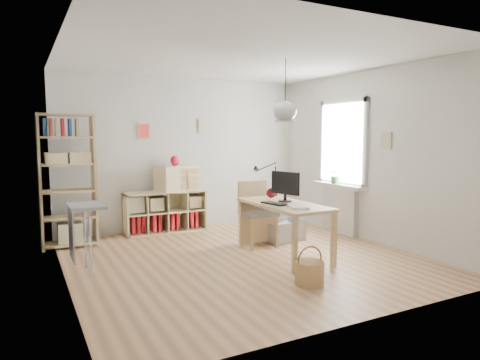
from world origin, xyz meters
name	(u,v)px	position (x,y,z in m)	size (l,w,h in m)	color
ground	(244,259)	(0.00, 0.00, 0.00)	(4.50, 4.50, 0.00)	tan
room_shell	(285,111)	(0.55, -0.15, 2.00)	(4.50, 4.50, 4.50)	silver
window_unit	(343,143)	(2.23, 0.60, 1.55)	(0.07, 1.16, 1.46)	white
radiator	(340,210)	(2.19, 0.60, 0.40)	(0.10, 0.80, 0.80)	silver
windowsill	(338,185)	(2.14, 0.60, 0.83)	(0.22, 1.20, 0.06)	silver
desk	(284,210)	(0.55, -0.15, 0.66)	(0.70, 1.50, 0.75)	#DEB87F
cube_shelf	(164,215)	(-0.47, 2.08, 0.30)	(1.40, 0.38, 0.72)	beige
tall_bookshelf	(67,175)	(-2.04, 1.80, 1.09)	(0.80, 0.38, 2.00)	#DEB87F
side_table	(81,220)	(-2.04, 0.35, 0.67)	(0.40, 0.55, 0.85)	gray
chair	(256,209)	(0.51, 0.55, 0.56)	(0.51, 0.51, 0.98)	gray
wicker_basket	(310,272)	(0.18, -1.25, 0.15)	(0.33, 0.33, 0.45)	olive
storage_chest	(280,226)	(1.03, 0.69, 0.22)	(0.70, 0.77, 0.66)	#B1B2AD
monitor	(285,185)	(0.64, -0.05, 0.99)	(0.19, 0.48, 0.42)	black
keyboard	(274,203)	(0.38, -0.17, 0.76)	(0.15, 0.39, 0.02)	black
task_lamp	(265,175)	(0.60, 0.45, 1.08)	(0.46, 0.17, 0.49)	black
yarn_ball	(271,193)	(0.65, 0.35, 0.82)	(0.15, 0.15, 0.15)	#49090E
paper_tray	(298,207)	(0.48, -0.59, 0.76)	(0.21, 0.26, 0.03)	silver
drawer_chest	(177,178)	(-0.23, 2.04, 0.94)	(0.75, 0.34, 0.43)	beige
red_vase	(175,161)	(-0.27, 2.04, 1.24)	(0.15, 0.15, 0.18)	maroon
potted_plant	(335,175)	(2.12, 0.65, 1.01)	(0.26, 0.23, 0.29)	#266528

